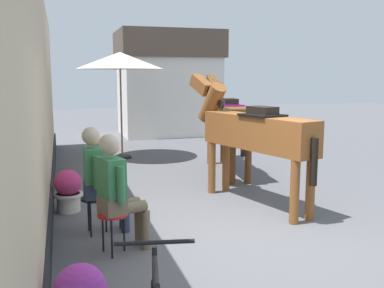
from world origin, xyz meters
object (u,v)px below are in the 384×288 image
(seated_visitor_near, at_px, (117,187))
(cafe_parasol, at_px, (120,61))
(saddled_horse_far, at_px, (226,117))
(saddled_horse_near, at_px, (252,132))
(seated_visitor_far, at_px, (99,175))
(flower_planter_far, at_px, (68,190))

(seated_visitor_near, bearing_deg, cafe_parasol, 81.77)
(seated_visitor_near, distance_m, saddled_horse_far, 4.64)
(saddled_horse_near, distance_m, cafe_parasol, 4.85)
(seated_visitor_near, xyz_separation_m, saddled_horse_near, (2.29, 1.40, 0.38))
(saddled_horse_near, height_order, saddled_horse_far, same)
(seated_visitor_far, xyz_separation_m, saddled_horse_near, (2.43, 0.68, 0.38))
(seated_visitor_near, bearing_deg, flower_planter_far, 106.24)
(seated_visitor_near, relative_size, seated_visitor_far, 1.00)
(saddled_horse_near, relative_size, flower_planter_far, 4.55)
(seated_visitor_far, height_order, flower_planter_far, seated_visitor_far)
(saddled_horse_far, relative_size, flower_planter_far, 4.67)
(flower_planter_far, bearing_deg, saddled_horse_far, 30.65)
(seated_visitor_far, bearing_deg, flower_planter_far, 109.48)
(saddled_horse_near, bearing_deg, seated_visitor_near, -148.58)
(saddled_horse_far, bearing_deg, seated_visitor_far, -133.99)
(saddled_horse_near, height_order, cafe_parasol, cafe_parasol)
(cafe_parasol, bearing_deg, saddled_horse_far, -48.50)
(seated_visitor_near, height_order, saddled_horse_far, saddled_horse_far)
(seated_visitor_far, relative_size, saddled_horse_far, 0.46)
(seated_visitor_far, xyz_separation_m, saddled_horse_far, (2.90, 3.00, 0.38))
(flower_planter_far, bearing_deg, saddled_horse_near, -7.68)
(seated_visitor_far, bearing_deg, cafe_parasol, 79.13)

